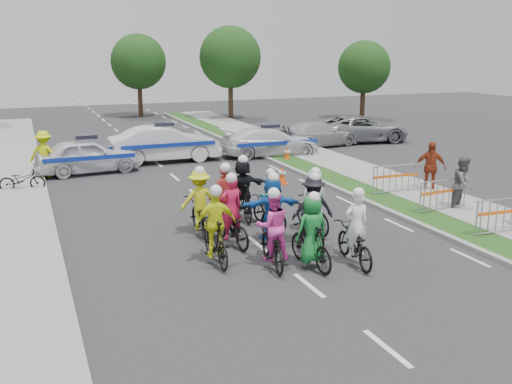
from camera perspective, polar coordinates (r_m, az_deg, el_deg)
name	(u,v)px	position (r m, az deg, el deg)	size (l,w,h in m)	color
ground	(309,286)	(13.05, 5.31, -9.30)	(90.00, 90.00, 0.00)	#28282B
curb_right	(375,205)	(19.59, 11.81, -1.29)	(0.20, 60.00, 0.12)	gray
grass_strip	(392,203)	(19.98, 13.47, -1.10)	(1.20, 60.00, 0.11)	#1C4014
sidewalk_right	(435,198)	(21.06, 17.46, -0.56)	(2.40, 60.00, 0.13)	gray
rider_0	(355,239)	(14.22, 9.84, -4.64)	(0.90, 1.99, 1.97)	black
rider_1	(311,238)	(13.81, 5.56, -4.63)	(0.84, 1.86, 1.93)	black
rider_2	(272,237)	(13.87, 1.62, -4.54)	(0.99, 2.04, 1.99)	black
rider_3	(216,233)	(14.05, -4.06, -4.16)	(1.03, 1.94, 2.02)	black
rider_4	(312,217)	(15.41, 5.65, -2.49)	(1.22, 2.09, 2.03)	black
rider_5	(272,214)	(15.34, 1.60, -2.26)	(1.66, 1.98, 2.02)	black
rider_6	(231,221)	(15.40, -2.54, -2.91)	(0.92, 2.04, 2.01)	black
rider_7	(313,207)	(16.51, 5.74, -1.48)	(0.83, 1.85, 1.93)	black
rider_8	(269,205)	(16.93, 1.34, -1.30)	(0.90, 1.83, 1.79)	black
rider_9	(225,205)	(16.52, -3.13, -1.31)	(1.07, 2.00, 2.05)	black
rider_10	(200,208)	(16.24, -5.65, -1.64)	(1.16, 2.02, 2.02)	black
rider_11	(242,193)	(17.61, -1.39, -0.07)	(1.66, 1.98, 2.05)	black
police_car_0	(88,156)	(25.33, -16.48, 3.48)	(1.74, 4.32, 1.47)	silver
police_car_1	(165,144)	(27.09, -9.12, 4.77)	(1.77, 5.08, 1.68)	silver
police_car_2	(270,142)	(28.24, 1.43, 5.05)	(1.97, 4.85, 1.41)	silver
civilian_sedan	(318,134)	(31.17, 6.23, 5.77)	(1.88, 4.62, 1.34)	#A7A7AC
civilian_suv	(361,129)	(33.08, 10.49, 6.24)	(2.48, 5.39, 1.50)	gray
spectator_1	(463,184)	(19.67, 20.01, 0.76)	(0.89, 0.69, 1.82)	#545459
spectator_2	(430,167)	(21.88, 17.02, 2.40)	(1.12, 0.47, 1.91)	maroon
marshal_hiviz	(44,154)	(25.07, -20.40, 3.58)	(1.24, 0.71, 1.92)	#CBDE0B
barrier_0	(504,217)	(17.54, 23.56, -2.33)	(2.00, 0.50, 1.12)	#A5A8AD
barrier_1	(443,196)	(19.31, 18.20, -0.40)	(2.00, 0.50, 1.12)	#A5A8AD
barrier_2	(396,180)	(21.23, 13.83, 1.18)	(2.00, 0.50, 1.12)	#A5A8AD
cone_0	(282,175)	(22.38, 2.64, 1.67)	(0.40, 0.40, 0.70)	#F24C0C
cone_1	(287,154)	(27.03, 3.11, 3.83)	(0.40, 0.40, 0.70)	#F24C0C
parked_bike	(22,180)	(22.95, -22.36, 1.14)	(0.57, 1.63, 0.86)	black
tree_1	(230,57)	(43.13, -2.59, 13.30)	(4.55, 4.55, 6.82)	#382619
tree_2	(364,67)	(43.56, 10.75, 12.16)	(3.85, 3.85, 5.77)	#382619
tree_4	(138,62)	(45.40, -11.68, 12.63)	(4.20, 4.20, 6.30)	#382619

